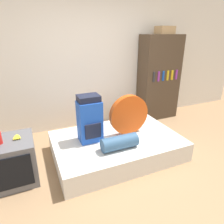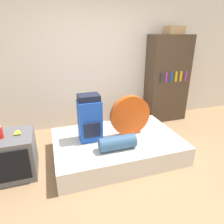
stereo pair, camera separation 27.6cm
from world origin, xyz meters
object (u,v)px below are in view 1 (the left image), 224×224
(backpack, at_px, (90,119))
(television, at_px, (14,161))
(sleeping_roll, at_px, (120,142))
(bookshelf, at_px, (159,78))
(tent_bag, at_px, (129,115))
(cardboard_box, at_px, (165,30))

(backpack, xyz_separation_m, television, (-1.09, -0.11, -0.36))
(sleeping_roll, xyz_separation_m, bookshelf, (1.63, 1.40, 0.51))
(backpack, distance_m, sleeping_roll, 0.57)
(television, relative_size, bookshelf, 0.33)
(sleeping_roll, bearing_deg, tent_bag, 47.88)
(backpack, bearing_deg, sleeping_roll, -53.39)
(sleeping_roll, xyz_separation_m, television, (-1.40, 0.30, -0.11))
(television, height_order, bookshelf, bookshelf)
(backpack, xyz_separation_m, tent_bag, (0.65, -0.03, -0.02))
(tent_bag, distance_m, bookshelf, 1.67)
(bookshelf, bearing_deg, sleeping_roll, -139.46)
(bookshelf, bearing_deg, backpack, -152.98)
(television, bearing_deg, bookshelf, 19.88)
(cardboard_box, bearing_deg, television, -160.67)
(tent_bag, bearing_deg, television, -177.41)
(tent_bag, bearing_deg, bookshelf, 38.25)
(television, height_order, cardboard_box, cardboard_box)
(sleeping_roll, distance_m, cardboard_box, 2.63)
(tent_bag, height_order, sleeping_roll, tent_bag)
(backpack, height_order, bookshelf, bookshelf)
(backpack, xyz_separation_m, cardboard_box, (1.97, 0.97, 1.25))
(backpack, height_order, sleeping_roll, backpack)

